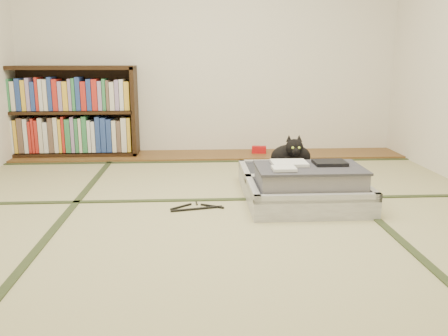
{
  "coord_description": "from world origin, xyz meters",
  "views": [
    {
      "loc": [
        -0.14,
        -2.88,
        1.0
      ],
      "look_at": [
        0.05,
        0.35,
        0.25
      ],
      "focal_mm": 38.0,
      "sensor_mm": 36.0,
      "label": 1
    }
  ],
  "objects": [
    {
      "name": "floor",
      "position": [
        0.0,
        0.0,
        0.0
      ],
      "size": [
        4.5,
        4.5,
        0.0
      ],
      "primitive_type": "plane",
      "color": "tan",
      "rests_on": "ground"
    },
    {
      "name": "cable_coil",
      "position": [
        0.78,
        0.71,
        0.17
      ],
      "size": [
        0.11,
        0.11,
        0.03
      ],
      "color": "white",
      "rests_on": "suitcase"
    },
    {
      "name": "wood_strip",
      "position": [
        0.0,
        2.0,
        0.01
      ],
      "size": [
        4.0,
        0.5,
        0.02
      ],
      "primitive_type": "cube",
      "color": "brown",
      "rests_on": "ground"
    },
    {
      "name": "cat",
      "position": [
        0.6,
        0.68,
        0.26
      ],
      "size": [
        0.36,
        0.36,
        0.29
      ],
      "color": "black",
      "rests_on": "suitcase"
    },
    {
      "name": "bookcase",
      "position": [
        -1.45,
        2.07,
        0.45
      ],
      "size": [
        1.4,
        0.32,
        0.92
      ],
      "color": "black",
      "rests_on": "wood_strip"
    },
    {
      "name": "hanger",
      "position": [
        -0.15,
        0.21,
        0.01
      ],
      "size": [
        0.37,
        0.21,
        0.01
      ],
      "color": "black",
      "rests_on": "floor"
    },
    {
      "name": "tatami_borders",
      "position": [
        0.0,
        0.49,
        0.0
      ],
      "size": [
        4.0,
        4.5,
        0.01
      ],
      "color": "#2D381E",
      "rests_on": "ground"
    },
    {
      "name": "red_item",
      "position": [
        0.52,
        2.03,
        0.06
      ],
      "size": [
        0.16,
        0.11,
        0.07
      ],
      "primitive_type": "cube",
      "rotation": [
        0.0,
        0.0,
        -0.15
      ],
      "color": "#AD0D10",
      "rests_on": "wood_strip"
    },
    {
      "name": "suitcase",
      "position": [
        0.61,
        0.39,
        0.11
      ],
      "size": [
        0.81,
        1.08,
        0.32
      ],
      "color": "silver",
      "rests_on": "floor"
    }
  ]
}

